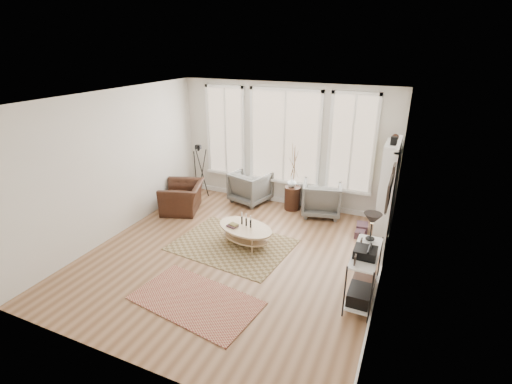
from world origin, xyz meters
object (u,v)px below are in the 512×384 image
at_px(low_shelf, 364,270).
at_px(armchair_left, 251,187).
at_px(bookcase, 388,188).
at_px(armchair_right, 322,198).
at_px(accent_chair, 183,197).
at_px(coffee_table, 245,231).
at_px(side_table, 293,179).

bearing_deg(low_shelf, armchair_left, 138.80).
relative_size(bookcase, armchair_left, 2.40).
bearing_deg(armchair_right, low_shelf, 103.05).
distance_m(bookcase, accent_chair, 4.57).
bearing_deg(bookcase, armchair_left, 175.97).
relative_size(armchair_right, accent_chair, 0.85).
relative_size(low_shelf, accent_chair, 1.28).
relative_size(low_shelf, coffee_table, 0.97).
bearing_deg(coffee_table, low_shelf, -18.48).
bearing_deg(accent_chair, armchair_left, 111.60).
distance_m(armchair_left, accent_chair, 1.67).
bearing_deg(accent_chair, side_table, 95.45).
xyz_separation_m(armchair_left, accent_chair, (-1.25, -1.10, -0.06)).
bearing_deg(armchair_left, accent_chair, 57.51).
height_order(bookcase, armchair_left, bookcase).
height_order(armchair_left, armchair_right, armchair_right).
relative_size(bookcase, armchair_right, 2.36).
bearing_deg(coffee_table, accent_chair, 157.20).
height_order(bookcase, accent_chair, bookcase).
xyz_separation_m(armchair_right, side_table, (-0.70, -0.00, 0.36)).
relative_size(bookcase, low_shelf, 1.58).
xyz_separation_m(coffee_table, accent_chair, (-2.02, 0.85, 0.04)).
bearing_deg(coffee_table, armchair_left, 111.39).
xyz_separation_m(low_shelf, coffee_table, (-2.37, 0.79, -0.22)).
bearing_deg(armchair_right, coffee_table, 49.25).
bearing_deg(low_shelf, side_table, 126.72).
height_order(armchair_left, accent_chair, armchair_left).
relative_size(armchair_left, accent_chair, 0.84).
xyz_separation_m(armchair_left, side_table, (1.09, -0.00, 0.36)).
distance_m(bookcase, armchair_left, 3.25).
xyz_separation_m(low_shelf, side_table, (-2.05, 2.75, 0.24)).
distance_m(low_shelf, accent_chair, 4.69).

